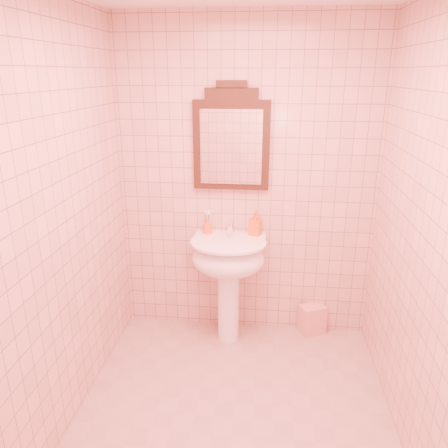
# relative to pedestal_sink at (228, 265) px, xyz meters

# --- Properties ---
(floor) EXTENTS (2.20, 2.20, 0.00)m
(floor) POSITION_rel_pedestal_sink_xyz_m (0.12, -0.87, -0.66)
(floor) COLOR tan
(floor) RESTS_ON ground
(back_wall) EXTENTS (2.00, 0.02, 2.50)m
(back_wall) POSITION_rel_pedestal_sink_xyz_m (0.12, 0.23, 0.59)
(back_wall) COLOR #DEA39B
(back_wall) RESTS_ON floor
(pedestal_sink) EXTENTS (0.58, 0.58, 0.86)m
(pedestal_sink) POSITION_rel_pedestal_sink_xyz_m (0.00, 0.00, 0.00)
(pedestal_sink) COLOR white
(pedestal_sink) RESTS_ON floor
(faucet) EXTENTS (0.04, 0.16, 0.11)m
(faucet) POSITION_rel_pedestal_sink_xyz_m (0.00, 0.14, 0.26)
(faucet) COLOR white
(faucet) RESTS_ON pedestal_sink
(mirror) EXTENTS (0.57, 0.06, 0.80)m
(mirror) POSITION_rel_pedestal_sink_xyz_m (0.00, 0.20, 0.93)
(mirror) COLOR black
(mirror) RESTS_ON back_wall
(toothbrush_cup) EXTENTS (0.07, 0.07, 0.17)m
(toothbrush_cup) POSITION_rel_pedestal_sink_xyz_m (-0.18, 0.15, 0.25)
(toothbrush_cup) COLOR #FF5415
(toothbrush_cup) RESTS_ON pedestal_sink
(soap_dispenser) EXTENTS (0.11, 0.11, 0.19)m
(soap_dispenser) POSITION_rel_pedestal_sink_xyz_m (0.20, 0.16, 0.30)
(soap_dispenser) COLOR #E25B13
(soap_dispenser) RESTS_ON pedestal_sink
(towel) EXTENTS (0.24, 0.21, 0.25)m
(towel) POSITION_rel_pedestal_sink_xyz_m (0.69, 0.17, -0.54)
(towel) COLOR #E39F85
(towel) RESTS_ON floor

